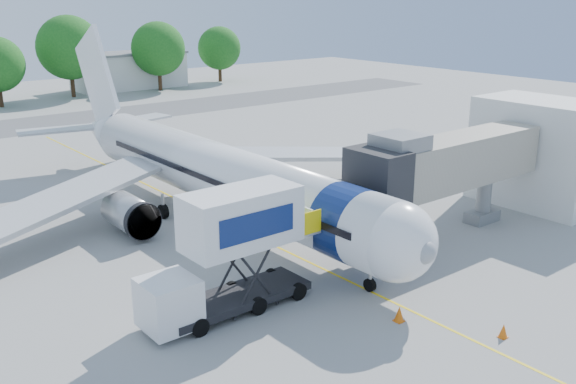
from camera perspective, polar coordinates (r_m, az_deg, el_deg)
ground at (r=37.74m, az=-3.16°, el=-3.86°), size 160.00×160.00×0.00m
guidance_line at (r=37.74m, az=-3.16°, el=-3.86°), size 0.15×70.00×0.01m
taxiway_strip at (r=74.82m, az=-22.44°, el=5.44°), size 120.00×10.00×0.01m
aircraft at (r=40.09m, az=-6.68°, el=1.74°), size 34.17×37.73×11.35m
jet_bridge at (r=36.94m, az=13.38°, el=2.29°), size 13.90×3.20×6.60m
terminal_stub at (r=45.71m, az=21.50°, el=3.28°), size 5.00×8.00×7.00m
catering_hiloader at (r=28.06m, az=-5.24°, el=-5.46°), size 8.50×2.44×5.50m
ground_tug at (r=27.96m, az=22.03°, el=-11.52°), size 3.69×2.74×1.32m
safety_cone_a at (r=28.52m, az=9.85°, el=-10.65°), size 0.44×0.44×0.71m
safety_cone_b at (r=28.35m, az=18.60°, el=-11.64°), size 0.38×0.38×0.61m
outbuilding_right at (r=100.72m, az=-13.94°, el=10.47°), size 16.40×7.40×5.30m
tree_e at (r=93.50m, az=-18.89°, el=12.05°), size 8.62×8.62×10.99m
tree_f at (r=97.09m, az=-11.47°, el=12.38°), size 7.76×7.76×9.89m
tree_g at (r=105.81m, az=-6.13°, el=12.60°), size 6.85×6.85×8.73m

